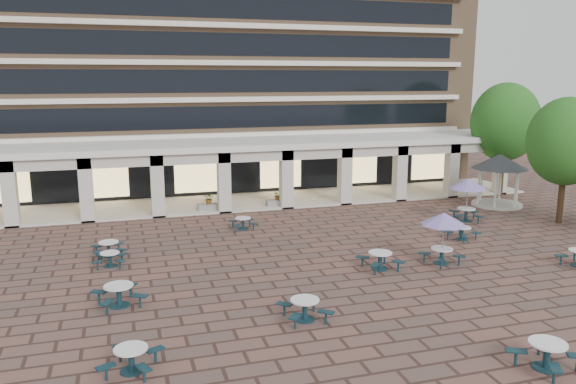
% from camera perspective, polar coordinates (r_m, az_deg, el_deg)
% --- Properties ---
extents(ground, '(120.00, 120.00, 0.00)m').
position_cam_1_polar(ground, '(26.02, 3.18, -7.88)').
color(ground, brown).
rests_on(ground, ground).
extents(apartment_building, '(40.00, 15.50, 25.20)m').
position_cam_1_polar(apartment_building, '(49.40, -7.14, 16.04)').
color(apartment_building, '#947353').
rests_on(apartment_building, ground).
extents(retail_arcade, '(42.00, 6.60, 4.40)m').
position_cam_1_polar(retail_arcade, '(39.18, -4.15, 3.22)').
color(retail_arcade, white).
rests_on(retail_arcade, ground).
extents(picnic_table_0, '(2.06, 2.06, 0.76)m').
position_cam_1_polar(picnic_table_0, '(18.05, -15.64, -15.88)').
color(picnic_table_0, '#14333C').
rests_on(picnic_table_0, ground).
extents(picnic_table_1, '(1.85, 1.85, 0.80)m').
position_cam_1_polar(picnic_table_1, '(20.74, 1.72, -11.66)').
color(picnic_table_1, '#14333C').
rests_on(picnic_table_1, ground).
extents(picnic_table_2, '(2.25, 2.25, 0.85)m').
position_cam_1_polar(picnic_table_2, '(19.24, 24.82, -14.62)').
color(picnic_table_2, '#14333C').
rests_on(picnic_table_2, ground).
extents(picnic_table_5, '(2.20, 2.20, 0.84)m').
position_cam_1_polar(picnic_table_5, '(22.85, -16.80, -9.84)').
color(picnic_table_5, '#14333C').
rests_on(picnic_table_5, ground).
extents(picnic_table_6, '(2.14, 2.14, 2.47)m').
position_cam_1_polar(picnic_table_6, '(27.16, 15.53, -2.84)').
color(picnic_table_6, '#14333C').
rests_on(picnic_table_6, ground).
extents(picnic_table_8, '(1.76, 1.76, 0.73)m').
position_cam_1_polar(picnic_table_8, '(29.15, -17.76, -5.38)').
color(picnic_table_8, '#14333C').
rests_on(picnic_table_8, ground).
extents(picnic_table_9, '(1.55, 1.55, 0.69)m').
position_cam_1_polar(picnic_table_9, '(32.69, -4.59, -3.09)').
color(picnic_table_9, '#14333C').
rests_on(picnic_table_9, ground).
extents(picnic_table_10, '(1.93, 1.93, 0.82)m').
position_cam_1_polar(picnic_table_10, '(26.23, 9.35, -6.74)').
color(picnic_table_10, '#14333C').
rests_on(picnic_table_10, ground).
extents(picnic_table_11, '(2.28, 2.28, 2.64)m').
position_cam_1_polar(picnic_table_11, '(35.69, 17.81, 0.64)').
color(picnic_table_11, '#14333C').
rests_on(picnic_table_11, ground).
extents(picnic_table_12, '(1.63, 1.63, 0.67)m').
position_cam_1_polar(picnic_table_12, '(27.59, -17.64, -6.40)').
color(picnic_table_12, '#14333C').
rests_on(picnic_table_12, ground).
extents(picnic_table_13, '(1.91, 1.91, 0.71)m').
position_cam_1_polar(picnic_table_13, '(31.93, 17.26, -3.91)').
color(picnic_table_13, '#14333C').
rests_on(picnic_table_13, ground).
extents(gazebo, '(3.78, 3.78, 3.52)m').
position_cam_1_polar(gazebo, '(40.81, 20.69, 2.35)').
color(gazebo, beige).
rests_on(gazebo, ground).
extents(tree_east_a, '(4.55, 4.55, 7.58)m').
position_cam_1_polar(tree_east_a, '(37.03, 26.45, 4.61)').
color(tree_east_a, '#3F2E19').
rests_on(tree_east_a, ground).
extents(tree_east_c, '(5.00, 5.00, 8.33)m').
position_cam_1_polar(tree_east_c, '(44.52, 21.22, 6.64)').
color(tree_east_c, '#3F2E19').
rests_on(tree_east_c, ground).
extents(planter_left, '(1.50, 0.83, 1.27)m').
position_cam_1_polar(planter_left, '(37.25, -8.00, -1.18)').
color(planter_left, gray).
rests_on(planter_left, ground).
extents(planter_right, '(1.50, 0.61, 1.14)m').
position_cam_1_polar(planter_right, '(38.22, -1.09, -0.90)').
color(planter_right, gray).
rests_on(planter_right, ground).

